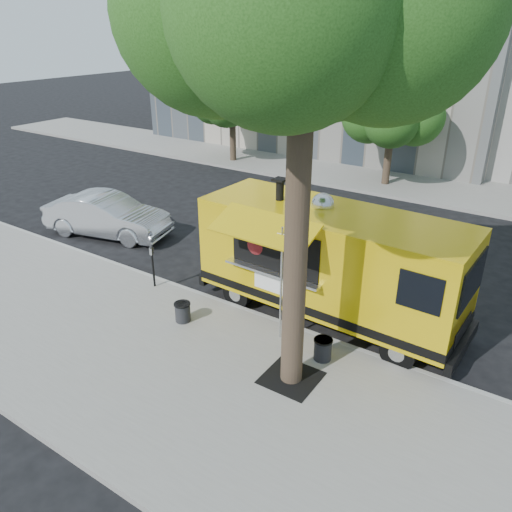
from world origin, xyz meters
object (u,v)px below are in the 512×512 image
Objects in this scene: far_tree_b at (394,107)px; trash_bin_left at (183,311)px; sedan at (107,216)px; food_truck at (328,261)px; far_tree_a at (232,95)px; sign_post at (281,277)px; parking_meter at (152,261)px; trash_bin_right at (323,348)px.

far_tree_b is 10.37× the size of trash_bin_left.
sedan is 9.03× the size of trash_bin_left.
far_tree_a is at bearing 136.74° from food_truck.
food_truck is (0.41, 1.72, -0.14)m from sign_post.
parking_meter reaches higher than trash_bin_right.
trash_bin_right reaches higher than trash_bin_left.
sign_post is 9.45m from sedan.
sedan reaches higher than parking_meter.
parking_meter is 0.18× the size of food_truck.
sign_post is at bearing -118.72° from sedan.
far_tree_a is at bearing -177.46° from far_tree_b.
sign_post is 5.66× the size of trash_bin_left.
sedan is at bearing 165.11° from sign_post.
sign_post is 1.93m from trash_bin_right.
sedan is (-9.48, 0.69, -0.92)m from food_truck.
far_tree_b is at bearing -42.70° from sedan.
food_truck is at bearing -108.01° from sedan.
sedan is (-4.53, 2.21, -0.19)m from parking_meter.
far_tree_b is 1.83× the size of sign_post.
trash_bin_left is 0.98× the size of trash_bin_right.
food_truck is 13.70× the size of trash_bin_right.
sedan is (-9.08, 2.41, -1.06)m from sign_post.
far_tree_b is at bearing 2.54° from far_tree_a.
food_truck is (11.96, -12.13, -2.07)m from far_tree_a.
trash_bin_right is (10.38, -2.63, -0.35)m from sedan.
food_truck is 1.55× the size of sedan.
sedan is at bearing -77.80° from far_tree_a.
trash_bin_left is (-2.55, -0.79, -1.41)m from sign_post.
sign_post is (11.55, -13.85, -1.93)m from far_tree_a.
trash_bin_right is at bearing -47.58° from far_tree_a.
far_tree_a is 9.88× the size of trash_bin_right.
sign_post is 0.40× the size of food_truck.
far_tree_a is 9.01m from far_tree_b.
sign_post is at bearing 170.50° from trash_bin_right.
far_tree_a is 17.16m from food_truck.
food_truck is at bearing -45.41° from far_tree_a.
sign_post is 4.64m from parking_meter.
trash_bin_left is (6.53, -3.20, -0.35)m from sedan.
far_tree_a reaches higher than trash_bin_left.
far_tree_a is 15.59m from parking_meter.
trash_bin_right is (3.86, 0.57, 0.01)m from trash_bin_left.
trash_bin_left is 3.90m from trash_bin_right.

